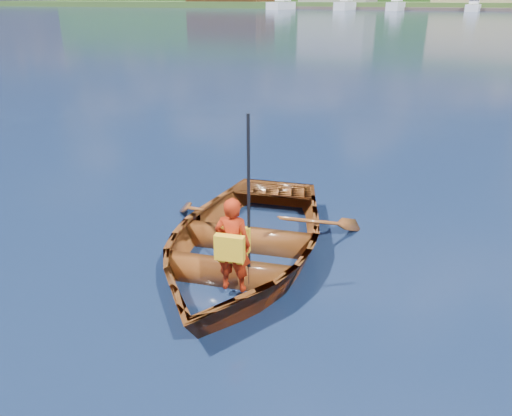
% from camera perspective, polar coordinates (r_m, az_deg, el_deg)
% --- Properties ---
extents(ground, '(600.00, 600.00, 0.00)m').
position_cam_1_polar(ground, '(6.94, 6.76, -5.45)').
color(ground, '#101D42').
rests_on(ground, ground).
extents(rowboat, '(3.75, 4.71, 0.87)m').
position_cam_1_polar(rowboat, '(6.69, -1.56, -3.67)').
color(rowboat, brown).
rests_on(rowboat, ground).
extents(child_paddler, '(0.47, 0.40, 2.06)m').
position_cam_1_polar(child_paddler, '(5.71, -2.65, -4.18)').
color(child_paddler, '#B0240B').
rests_on(child_paddler, ground).
extents(dock, '(159.92, 14.39, 0.80)m').
position_cam_1_polar(dock, '(153.85, 27.07, 19.53)').
color(dock, brown).
rests_on(dock, ground).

